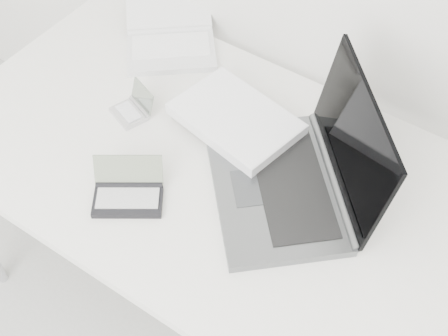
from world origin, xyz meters
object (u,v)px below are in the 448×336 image
Objects in this scene: desk at (243,190)px; palmtop_charcoal at (128,193)px; laptop_large at (276,154)px; netbook_open_white at (170,39)px.

palmtop_charcoal is (-0.19, -0.20, 0.06)m from desk.
laptop_large reaches higher than desk.
palmtop_charcoal is at bearing -133.73° from desk.
laptop_large is 0.55m from netbook_open_white.
laptop_large is (0.04, 0.08, 0.09)m from desk.
desk is 0.13m from laptop_large.
desk is at bearing -73.43° from netbook_open_white.
laptop_large reaches higher than palmtop_charcoal.
netbook_open_white is 2.03× the size of palmtop_charcoal.
laptop_large is 1.55× the size of netbook_open_white.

